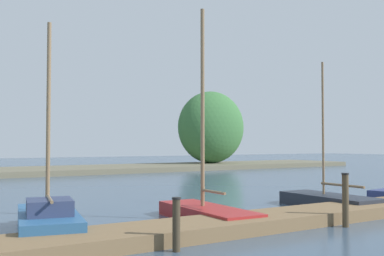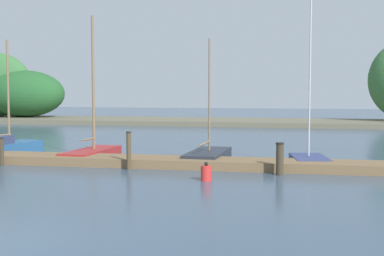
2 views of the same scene
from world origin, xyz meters
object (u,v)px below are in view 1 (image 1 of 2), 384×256
at_px(sailboat_2, 204,210).
at_px(sailboat_1, 48,219).
at_px(sailboat_3, 326,200).
at_px(mooring_piling_2, 345,200).
at_px(mooring_piling_1, 176,224).

bearing_deg(sailboat_2, sailboat_1, 88.04).
relative_size(sailboat_3, mooring_piling_2, 3.56).
bearing_deg(sailboat_1, mooring_piling_2, -103.38).
bearing_deg(sailboat_3, mooring_piling_1, 112.98).
height_order(sailboat_2, mooring_piling_2, sailboat_2).
xyz_separation_m(sailboat_3, mooring_piling_2, (-2.60, -2.96, 0.48)).
distance_m(sailboat_2, mooring_piling_2, 4.00).
bearing_deg(mooring_piling_2, sailboat_2, 131.89).
height_order(sailboat_2, sailboat_3, sailboat_2).
bearing_deg(sailboat_1, sailboat_2, -83.31).
bearing_deg(sailboat_3, sailboat_2, 92.72).
relative_size(sailboat_1, sailboat_2, 0.85).
height_order(sailboat_3, mooring_piling_1, sailboat_3).
relative_size(sailboat_1, mooring_piling_1, 4.74).
xyz_separation_m(sailboat_2, mooring_piling_1, (-2.72, -2.95, 0.26)).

